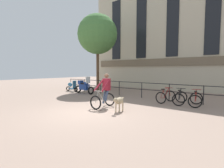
{
  "coord_description": "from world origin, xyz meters",
  "views": [
    {
      "loc": [
        5.69,
        -5.17,
        1.88
      ],
      "look_at": [
        -0.7,
        2.86,
        1.05
      ],
      "focal_mm": 28.0,
      "sensor_mm": 36.0,
      "label": 1
    }
  ],
  "objects_px": {
    "cyclist_with_bike": "(104,92)",
    "parked_motorcycle": "(84,87)",
    "parked_bicycle_mid_right": "(196,99)",
    "parked_scooter": "(71,86)",
    "dog": "(119,101)",
    "parked_bicycle_mid_left": "(180,98)",
    "parked_bicycle_near_lamp": "(166,96)"
  },
  "relations": [
    {
      "from": "parked_scooter",
      "to": "dog",
      "type": "bearing_deg",
      "value": -109.31
    },
    {
      "from": "dog",
      "to": "parked_scooter",
      "type": "bearing_deg",
      "value": 146.23
    },
    {
      "from": "dog",
      "to": "parked_motorcycle",
      "type": "distance_m",
      "value": 6.56
    },
    {
      "from": "dog",
      "to": "parked_bicycle_near_lamp",
      "type": "height_order",
      "value": "parked_bicycle_near_lamp"
    },
    {
      "from": "dog",
      "to": "parked_bicycle_mid_left",
      "type": "relative_size",
      "value": 0.79
    },
    {
      "from": "parked_bicycle_mid_left",
      "to": "parked_scooter",
      "type": "relative_size",
      "value": 0.92
    },
    {
      "from": "cyclist_with_bike",
      "to": "parked_bicycle_near_lamp",
      "type": "distance_m",
      "value": 3.71
    },
    {
      "from": "parked_motorcycle",
      "to": "parked_bicycle_near_lamp",
      "type": "xyz_separation_m",
      "value": [
        6.53,
        0.3,
        -0.2
      ]
    },
    {
      "from": "parked_bicycle_mid_left",
      "to": "parked_bicycle_mid_right",
      "type": "height_order",
      "value": "same"
    },
    {
      "from": "parked_motorcycle",
      "to": "parked_bicycle_near_lamp",
      "type": "height_order",
      "value": "parked_motorcycle"
    },
    {
      "from": "cyclist_with_bike",
      "to": "parked_motorcycle",
      "type": "xyz_separation_m",
      "value": [
        -4.6,
        2.84,
        -0.2
      ]
    },
    {
      "from": "parked_bicycle_mid_left",
      "to": "parked_bicycle_mid_right",
      "type": "xyz_separation_m",
      "value": [
        0.8,
        0.0,
        0.0
      ]
    },
    {
      "from": "parked_bicycle_mid_right",
      "to": "cyclist_with_bike",
      "type": "bearing_deg",
      "value": 32.0
    },
    {
      "from": "cyclist_with_bike",
      "to": "parked_bicycle_mid_left",
      "type": "relative_size",
      "value": 1.41
    },
    {
      "from": "cyclist_with_bike",
      "to": "parked_bicycle_mid_right",
      "type": "relative_size",
      "value": 1.41
    },
    {
      "from": "cyclist_with_bike",
      "to": "parked_bicycle_mid_right",
      "type": "distance_m",
      "value": 4.75
    },
    {
      "from": "cyclist_with_bike",
      "to": "parked_bicycle_mid_left",
      "type": "bearing_deg",
      "value": 46.13
    },
    {
      "from": "cyclist_with_bike",
      "to": "dog",
      "type": "bearing_deg",
      "value": -19.17
    },
    {
      "from": "dog",
      "to": "parked_motorcycle",
      "type": "height_order",
      "value": "parked_motorcycle"
    },
    {
      "from": "parked_motorcycle",
      "to": "parked_bicycle_mid_right",
      "type": "xyz_separation_m",
      "value": [
        8.14,
        0.3,
        -0.2
      ]
    },
    {
      "from": "parked_bicycle_mid_right",
      "to": "dog",
      "type": "bearing_deg",
      "value": 45.8
    },
    {
      "from": "cyclist_with_bike",
      "to": "parked_scooter",
      "type": "xyz_separation_m",
      "value": [
        -6.59,
        3.16,
        -0.3
      ]
    },
    {
      "from": "dog",
      "to": "parked_bicycle_mid_right",
      "type": "relative_size",
      "value": 0.79
    },
    {
      "from": "parked_bicycle_mid_left",
      "to": "parked_bicycle_mid_right",
      "type": "relative_size",
      "value": 1.0
    },
    {
      "from": "parked_motorcycle",
      "to": "parked_bicycle_mid_left",
      "type": "height_order",
      "value": "parked_motorcycle"
    },
    {
      "from": "parked_bicycle_mid_right",
      "to": "parked_scooter",
      "type": "bearing_deg",
      "value": -9.75
    },
    {
      "from": "dog",
      "to": "parked_bicycle_mid_right",
      "type": "xyz_separation_m",
      "value": [
        2.39,
        3.48,
        -0.12
      ]
    },
    {
      "from": "dog",
      "to": "parked_bicycle_mid_right",
      "type": "height_order",
      "value": "parked_bicycle_mid_right"
    },
    {
      "from": "parked_bicycle_near_lamp",
      "to": "parked_bicycle_mid_right",
      "type": "height_order",
      "value": "same"
    },
    {
      "from": "dog",
      "to": "parked_motorcycle",
      "type": "xyz_separation_m",
      "value": [
        -5.74,
        3.18,
        0.08
      ]
    },
    {
      "from": "parked_bicycle_mid_left",
      "to": "parked_scooter",
      "type": "distance_m",
      "value": 9.32
    },
    {
      "from": "parked_scooter",
      "to": "parked_bicycle_near_lamp",
      "type": "bearing_deg",
      "value": -85.08
    }
  ]
}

